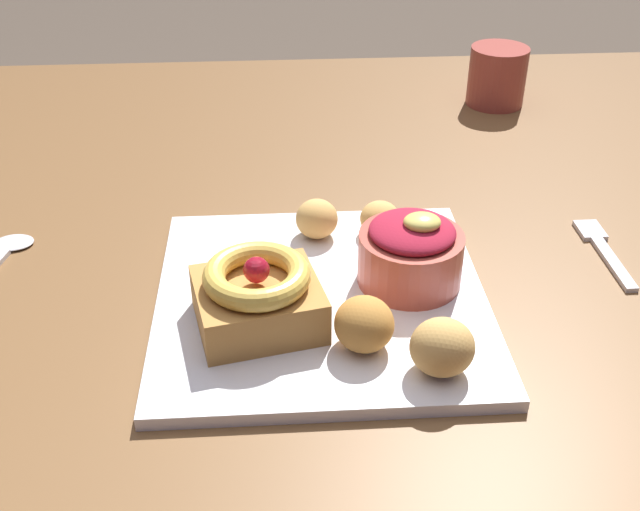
{
  "coord_description": "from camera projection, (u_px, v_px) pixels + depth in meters",
  "views": [
    {
      "loc": [
        0.02,
        -0.74,
        1.15
      ],
      "look_at": [
        0.06,
        -0.16,
        0.77
      ],
      "focal_mm": 43.3,
      "sensor_mm": 36.0,
      "label": 1
    }
  ],
  "objects": [
    {
      "name": "fritter_middle",
      "position": [
        380.0,
        218.0,
        0.77
      ],
      "size": [
        0.04,
        0.04,
        0.03
      ],
      "primitive_type": "ellipsoid",
      "color": "tan",
      "rests_on": "front_plate"
    },
    {
      "name": "spoon",
      "position": [
        1.0,
        257.0,
        0.76
      ],
      "size": [
        0.05,
        0.13,
        0.0
      ],
      "rotation": [
        0.0,
        0.0,
        1.36
      ],
      "color": "silver",
      "rests_on": "dining_table"
    },
    {
      "name": "fork",
      "position": [
        603.0,
        248.0,
        0.77
      ],
      "size": [
        0.03,
        0.13,
        0.0
      ],
      "rotation": [
        0.0,
        0.0,
        1.58
      ],
      "color": "silver",
      "rests_on": "dining_table"
    },
    {
      "name": "coffee_mug",
      "position": [
        497.0,
        76.0,
        1.07
      ],
      "size": [
        0.08,
        0.08,
        0.08
      ],
      "primitive_type": "cylinder",
      "color": "#993D33",
      "rests_on": "dining_table"
    },
    {
      "name": "berry_ramekin",
      "position": [
        411.0,
        252.0,
        0.69
      ],
      "size": [
        0.09,
        0.09,
        0.07
      ],
      "color": "#B24C3D",
      "rests_on": "front_plate"
    },
    {
      "name": "fritter_extra",
      "position": [
        317.0,
        219.0,
        0.76
      ],
      "size": [
        0.04,
        0.04,
        0.04
      ],
      "primitive_type": "ellipsoid",
      "color": "tan",
      "rests_on": "front_plate"
    },
    {
      "name": "front_plate",
      "position": [
        321.0,
        299.0,
        0.69
      ],
      "size": [
        0.29,
        0.29,
        0.01
      ],
      "primitive_type": "cube",
      "color": "white",
      "rests_on": "dining_table"
    },
    {
      "name": "fritter_back",
      "position": [
        364.0,
        324.0,
        0.62
      ],
      "size": [
        0.05,
        0.05,
        0.04
      ],
      "primitive_type": "ellipsoid",
      "color": "#BC7F38",
      "rests_on": "front_plate"
    },
    {
      "name": "fritter_front",
      "position": [
        442.0,
        347.0,
        0.59
      ],
      "size": [
        0.05,
        0.05,
        0.05
      ],
      "primitive_type": "ellipsoid",
      "color": "tan",
      "rests_on": "front_plate"
    },
    {
      "name": "dining_table",
      "position": [
        259.0,
        277.0,
        0.89
      ],
      "size": [
        1.36,
        0.97,
        0.73
      ],
      "color": "brown",
      "rests_on": "ground_plane"
    },
    {
      "name": "cake_slice",
      "position": [
        258.0,
        295.0,
        0.64
      ],
      "size": [
        0.12,
        0.11,
        0.07
      ],
      "rotation": [
        0.0,
        0.0,
        0.21
      ],
      "color": "#B77F3D",
      "rests_on": "front_plate"
    }
  ]
}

